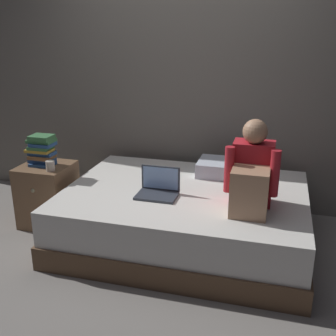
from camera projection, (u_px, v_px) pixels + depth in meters
ground_plane at (152, 255)px, 3.30m from camera, size 8.00×8.00×0.00m
wall_back at (187, 70)px, 3.96m from camera, size 5.60×0.10×2.70m
bed at (185, 216)px, 3.45m from camera, size 2.00×1.50×0.47m
nightstand at (48, 195)px, 3.77m from camera, size 0.44×0.46×0.57m
person_sitting at (252, 176)px, 2.97m from camera, size 0.39×0.44×0.66m
laptop at (158, 188)px, 3.26m from camera, size 0.32×0.23×0.22m
pillow at (229, 169)px, 3.68m from camera, size 0.56×0.36×0.13m
book_stack at (42, 150)px, 3.64m from camera, size 0.24×0.19×0.28m
mug at (50, 166)px, 3.52m from camera, size 0.08×0.08×0.09m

